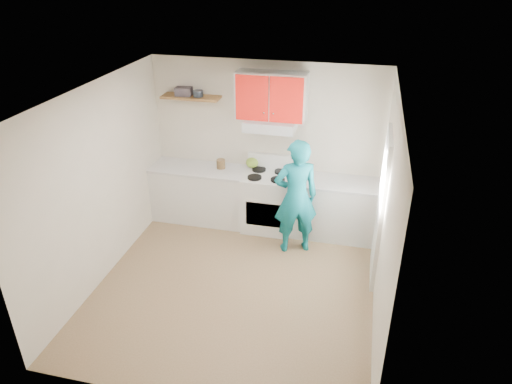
% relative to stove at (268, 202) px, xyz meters
% --- Properties ---
extents(floor, '(3.80, 3.80, 0.00)m').
position_rel_stove_xyz_m(floor, '(-0.10, -1.57, -0.46)').
color(floor, brown).
rests_on(floor, ground).
extents(ceiling, '(3.60, 3.80, 0.04)m').
position_rel_stove_xyz_m(ceiling, '(-0.10, -1.57, 2.14)').
color(ceiling, white).
rests_on(ceiling, floor).
extents(back_wall, '(3.60, 0.04, 2.60)m').
position_rel_stove_xyz_m(back_wall, '(-0.10, 0.32, 0.84)').
color(back_wall, beige).
rests_on(back_wall, floor).
extents(front_wall, '(3.60, 0.04, 2.60)m').
position_rel_stove_xyz_m(front_wall, '(-0.10, -3.47, 0.84)').
color(front_wall, beige).
rests_on(front_wall, floor).
extents(left_wall, '(0.04, 3.80, 2.60)m').
position_rel_stove_xyz_m(left_wall, '(-1.90, -1.57, 0.84)').
color(left_wall, beige).
rests_on(left_wall, floor).
extents(right_wall, '(0.04, 3.80, 2.60)m').
position_rel_stove_xyz_m(right_wall, '(1.70, -1.57, 0.84)').
color(right_wall, beige).
rests_on(right_wall, floor).
extents(door, '(0.05, 0.85, 2.05)m').
position_rel_stove_xyz_m(door, '(1.68, -0.88, 0.56)').
color(door, white).
rests_on(door, floor).
extents(door_glass, '(0.01, 0.55, 0.95)m').
position_rel_stove_xyz_m(door_glass, '(1.65, -0.88, 0.99)').
color(door_glass, white).
rests_on(door_glass, door).
extents(counter_left, '(1.52, 0.60, 0.90)m').
position_rel_stove_xyz_m(counter_left, '(-1.14, 0.02, -0.01)').
color(counter_left, silver).
rests_on(counter_left, floor).
extents(counter_right, '(1.32, 0.60, 0.90)m').
position_rel_stove_xyz_m(counter_right, '(1.04, 0.02, -0.01)').
color(counter_right, silver).
rests_on(counter_right, floor).
extents(stove, '(0.76, 0.65, 0.92)m').
position_rel_stove_xyz_m(stove, '(0.00, 0.00, 0.00)').
color(stove, white).
rests_on(stove, floor).
extents(range_hood, '(0.76, 0.44, 0.15)m').
position_rel_stove_xyz_m(range_hood, '(0.00, 0.10, 1.24)').
color(range_hood, silver).
rests_on(range_hood, back_wall).
extents(upper_cabinets, '(1.02, 0.33, 0.70)m').
position_rel_stove_xyz_m(upper_cabinets, '(0.00, 0.16, 1.66)').
color(upper_cabinets, red).
rests_on(upper_cabinets, back_wall).
extents(shelf, '(0.90, 0.30, 0.04)m').
position_rel_stove_xyz_m(shelf, '(-1.25, 0.18, 1.56)').
color(shelf, brown).
rests_on(shelf, back_wall).
extents(books, '(0.26, 0.20, 0.13)m').
position_rel_stove_xyz_m(books, '(-1.36, 0.18, 1.64)').
color(books, '#3D363D').
rests_on(books, shelf).
extents(tin, '(0.19, 0.19, 0.09)m').
position_rel_stove_xyz_m(tin, '(-1.13, 0.17, 1.62)').
color(tin, '#333D4C').
rests_on(tin, shelf).
extents(kettle, '(0.22, 0.22, 0.17)m').
position_rel_stove_xyz_m(kettle, '(-0.31, 0.23, 0.55)').
color(kettle, olive).
rests_on(kettle, stove).
extents(crock, '(0.16, 0.16, 0.17)m').
position_rel_stove_xyz_m(crock, '(-0.79, 0.09, 0.52)').
color(crock, '#513D23').
rests_on(crock, counter_left).
extents(cutting_board, '(0.34, 0.26, 0.02)m').
position_rel_stove_xyz_m(cutting_board, '(0.85, -0.05, 0.45)').
color(cutting_board, olive).
rests_on(cutting_board, counter_right).
extents(silicone_mat, '(0.34, 0.28, 0.01)m').
position_rel_stove_xyz_m(silicone_mat, '(1.26, -0.01, 0.44)').
color(silicone_mat, red).
rests_on(silicone_mat, counter_right).
extents(person, '(0.75, 0.62, 1.75)m').
position_rel_stove_xyz_m(person, '(0.52, -0.53, 0.41)').
color(person, '#0D6C78').
rests_on(person, floor).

